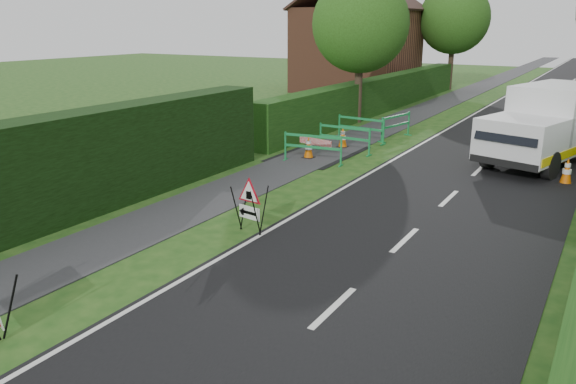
% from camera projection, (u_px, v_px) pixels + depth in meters
% --- Properties ---
extents(ground, '(120.00, 120.00, 0.00)m').
position_uv_depth(ground, '(177.00, 297.00, 9.66)').
color(ground, '#1A4513').
rests_on(ground, ground).
extents(road_surface, '(6.00, 90.00, 0.02)m').
position_uv_depth(road_surface, '(559.00, 94.00, 37.28)').
color(road_surface, black).
rests_on(road_surface, ground).
extents(footpath, '(2.00, 90.00, 0.02)m').
position_uv_depth(footpath, '(475.00, 89.00, 39.96)').
color(footpath, '#2D2D30').
rests_on(footpath, ground).
extents(hedge_west_near, '(1.10, 18.00, 2.50)m').
position_uv_depth(hedge_west_near, '(0.00, 242.00, 12.10)').
color(hedge_west_near, black).
rests_on(hedge_west_near, ground).
extents(hedge_west_far, '(1.00, 24.00, 1.80)m').
position_uv_depth(hedge_west_far, '(380.00, 111.00, 30.23)').
color(hedge_west_far, '#14380F').
rests_on(hedge_west_far, ground).
extents(house_west, '(7.50, 7.40, 7.88)m').
position_uv_depth(house_west, '(357.00, 48.00, 38.42)').
color(house_west, brown).
rests_on(house_west, ground).
extents(tree_nw, '(4.40, 4.40, 6.70)m').
position_uv_depth(tree_nw, '(361.00, 24.00, 25.44)').
color(tree_nw, '#2D2116').
rests_on(tree_nw, ground).
extents(tree_fw, '(4.80, 4.80, 7.24)m').
position_uv_depth(tree_fw, '(454.00, 19.00, 38.53)').
color(tree_fw, '#2D2116').
rests_on(tree_fw, ground).
extents(triangle_sign, '(0.84, 0.84, 1.08)m').
position_uv_depth(triangle_sign, '(248.00, 201.00, 12.40)').
color(triangle_sign, black).
rests_on(triangle_sign, ground).
extents(works_van, '(3.60, 5.98, 2.56)m').
position_uv_depth(works_van, '(548.00, 123.00, 18.48)').
color(works_van, silver).
rests_on(works_van, ground).
extents(traffic_cone_0, '(0.38, 0.38, 0.79)m').
position_uv_depth(traffic_cone_0, '(567.00, 171.00, 16.36)').
color(traffic_cone_0, black).
rests_on(traffic_cone_0, ground).
extents(traffic_cone_1, '(0.38, 0.38, 0.79)m').
position_uv_depth(traffic_cone_1, '(566.00, 152.00, 18.71)').
color(traffic_cone_1, black).
rests_on(traffic_cone_1, ground).
extents(traffic_cone_3, '(0.38, 0.38, 0.79)m').
position_uv_depth(traffic_cone_3, '(309.00, 147.00, 19.50)').
color(traffic_cone_3, black).
rests_on(traffic_cone_3, ground).
extents(traffic_cone_4, '(0.38, 0.38, 0.79)m').
position_uv_depth(traffic_cone_4, '(343.00, 137.00, 21.20)').
color(traffic_cone_4, black).
rests_on(traffic_cone_4, ground).
extents(ped_barrier_0, '(2.09, 0.59, 1.00)m').
position_uv_depth(ped_barrier_0, '(313.00, 145.00, 18.72)').
color(ped_barrier_0, '#17833F').
rests_on(ped_barrier_0, ground).
extents(ped_barrier_1, '(2.08, 0.46, 1.00)m').
position_uv_depth(ped_barrier_1, '(344.00, 136.00, 20.26)').
color(ped_barrier_1, '#17833F').
rests_on(ped_barrier_1, ground).
extents(ped_barrier_2, '(2.09, 0.58, 1.00)m').
position_uv_depth(ped_barrier_2, '(361.00, 126.00, 22.13)').
color(ped_barrier_2, '#17833F').
rests_on(ped_barrier_2, ground).
extents(ped_barrier_3, '(0.76, 2.09, 1.00)m').
position_uv_depth(ped_barrier_3, '(396.00, 123.00, 22.72)').
color(ped_barrier_3, '#17833F').
rests_on(ped_barrier_3, ground).
extents(redwhite_plank, '(1.47, 0.40, 0.25)m').
position_uv_depth(redwhite_plank, '(315.00, 154.00, 20.22)').
color(redwhite_plank, red).
rests_on(redwhite_plank, ground).
extents(hatchback_car, '(1.52, 3.32, 1.10)m').
position_uv_depth(hatchback_car, '(548.00, 99.00, 30.61)').
color(hatchback_car, silver).
rests_on(hatchback_car, ground).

